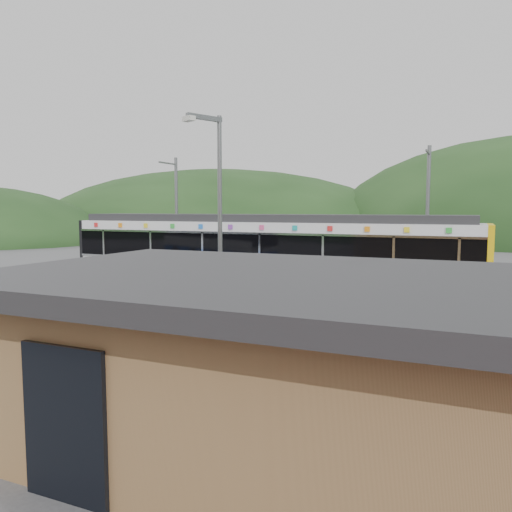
% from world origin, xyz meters
% --- Properties ---
extents(ground, '(120.00, 120.00, 0.00)m').
position_xyz_m(ground, '(0.00, 0.00, 0.00)').
color(ground, '#4C4C4F').
rests_on(ground, ground).
extents(hills, '(146.00, 149.00, 26.00)m').
position_xyz_m(hills, '(6.19, 5.29, 0.00)').
color(hills, '#1E3D19').
rests_on(hills, ground).
extents(platform, '(26.00, 3.20, 0.30)m').
position_xyz_m(platform, '(0.00, 3.30, 0.15)').
color(platform, '#9E9E99').
rests_on(platform, ground).
extents(yellow_line, '(26.00, 0.10, 0.01)m').
position_xyz_m(yellow_line, '(0.00, 2.00, 0.30)').
color(yellow_line, yellow).
rests_on(yellow_line, platform).
extents(train, '(20.44, 3.01, 3.74)m').
position_xyz_m(train, '(-0.43, 6.00, 2.06)').
color(train, black).
rests_on(train, ground).
extents(catenary_mast_west, '(0.18, 1.80, 7.00)m').
position_xyz_m(catenary_mast_west, '(-7.00, 8.56, 3.65)').
color(catenary_mast_west, slate).
rests_on(catenary_mast_west, ground).
extents(catenary_mast_east, '(0.18, 1.80, 7.00)m').
position_xyz_m(catenary_mast_east, '(7.00, 8.56, 3.65)').
color(catenary_mast_east, slate).
rests_on(catenary_mast_east, ground).
extents(station_shelter, '(9.20, 6.20, 3.00)m').
position_xyz_m(station_shelter, '(6.00, -9.01, 1.55)').
color(station_shelter, brown).
rests_on(station_shelter, ground).
extents(lamp_post, '(0.55, 1.18, 6.47)m').
position_xyz_m(lamp_post, '(2.77, -4.72, 3.85)').
color(lamp_post, slate).
rests_on(lamp_post, ground).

